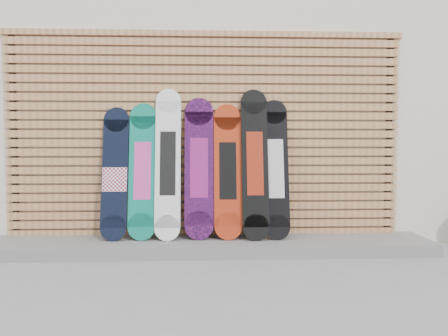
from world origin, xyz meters
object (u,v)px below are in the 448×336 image
Objects in this scene: snowboard_0 at (115,174)px; snowboard_5 at (255,163)px; snowboard_6 at (276,169)px; snowboard_2 at (168,163)px; snowboard_4 at (228,171)px; snowboard_1 at (143,171)px; snowboard_3 at (199,168)px.

snowboard_0 is 1.45m from snowboard_5.
snowboard_0 is 0.88× the size of snowboard_5.
snowboard_5 is at bearing -175.99° from snowboard_6.
snowboard_2 is (0.54, -0.00, 0.11)m from snowboard_0.
snowboard_5 is (1.44, -0.02, 0.11)m from snowboard_0.
snowboard_1 is at bearing 179.54° from snowboard_4.
snowboard_0 is at bearing -179.86° from snowboard_4.
snowboard_4 is at bearing -1.65° from snowboard_3.
snowboard_1 reaches higher than snowboard_4.
snowboard_5 is at bearing -1.11° from snowboard_2.
snowboard_2 is at bearing -0.30° from snowboard_0.
snowboard_4 is (0.62, 0.01, -0.08)m from snowboard_2.
snowboard_5 reaches higher than snowboard_6.
snowboard_2 is at bearing 178.89° from snowboard_5.
snowboard_0 is at bearing -177.95° from snowboard_1.
snowboard_3 is at bearing 0.14° from snowboard_1.
snowboard_4 is at bearing 0.14° from snowboard_0.
snowboard_4 is (0.30, -0.01, -0.03)m from snowboard_3.
snowboard_6 is at bearing -0.88° from snowboard_4.
snowboard_3 is (0.58, 0.00, 0.03)m from snowboard_1.
snowboard_0 is 0.87m from snowboard_3.
snowboard_5 is at bearing -0.80° from snowboard_0.
snowboard_1 is (0.28, 0.01, 0.03)m from snowboard_0.
snowboard_6 reaches higher than snowboard_1.
snowboard_2 is 0.32m from snowboard_3.
snowboard_5 reaches higher than snowboard_3.
snowboard_1 is 0.90× the size of snowboard_2.
snowboard_1 is 0.58m from snowboard_3.
snowboard_4 is 0.29m from snowboard_5.
snowboard_2 is 1.11× the size of snowboard_4.
snowboard_3 reaches higher than snowboard_4.
snowboard_5 is (0.28, -0.02, 0.08)m from snowboard_4.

